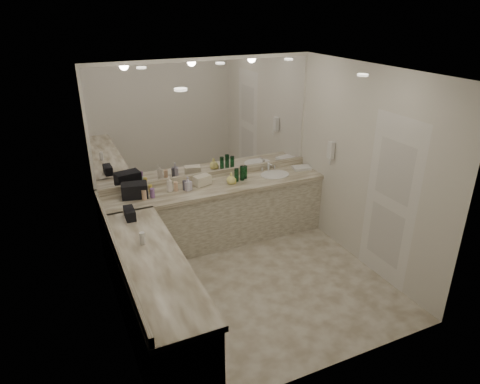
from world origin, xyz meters
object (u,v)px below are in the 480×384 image
hand_towel (302,168)px  soap_bottle_c (231,178)px  cream_cosmetic_case (202,181)px  sink (275,175)px  soap_bottle_a (169,184)px  black_toiletry_bag (135,191)px  wall_phone (331,150)px  soap_bottle_b (188,183)px

hand_towel → soap_bottle_c: size_ratio=1.60×
cream_cosmetic_case → sink: bearing=-19.1°
soap_bottle_a → soap_bottle_c: size_ratio=1.32×
cream_cosmetic_case → soap_bottle_c: size_ratio=1.39×
soap_bottle_c → black_toiletry_bag: bearing=175.4°
wall_phone → soap_bottle_a: (-2.20, 0.55, -0.34)m
soap_bottle_b → cream_cosmetic_case: bearing=19.1°
soap_bottle_b → hand_towel: bearing=1.2°
wall_phone → hand_towel: wall_phone is taller
sink → soap_bottle_a: soap_bottle_a is taller
sink → black_toiletry_bag: bearing=178.3°
hand_towel → soap_bottle_c: 1.23m
black_toiletry_bag → soap_bottle_a: soap_bottle_a is taller
wall_phone → hand_towel: bearing=102.1°
sink → black_toiletry_bag: 2.07m
black_toiletry_bag → soap_bottle_b: 0.71m
sink → cream_cosmetic_case: bearing=175.9°
wall_phone → black_toiletry_bag: wall_phone is taller
cream_cosmetic_case → soap_bottle_a: 0.48m
cream_cosmetic_case → soap_bottle_b: bearing=-175.9°
soap_bottle_b → wall_phone: bearing=-14.2°
soap_bottle_c → sink: bearing=3.6°
sink → soap_bottle_c: bearing=-176.4°
wall_phone → soap_bottle_a: size_ratio=1.08×
wall_phone → cream_cosmetic_case: size_ratio=1.03×
sink → wall_phone: wall_phone is taller
sink → soap_bottle_a: size_ratio=1.99×
cream_cosmetic_case → soap_bottle_b: size_ratio=1.18×
wall_phone → soap_bottle_c: bearing=161.3°
black_toiletry_bag → soap_bottle_c: size_ratio=1.98×
sink → soap_bottle_c: 0.74m
black_toiletry_bag → soap_bottle_a: size_ratio=1.50×
black_toiletry_bag → soap_bottle_a: 0.47m
cream_cosmetic_case → soap_bottle_b: soap_bottle_b is taller
cream_cosmetic_case → wall_phone: bearing=-33.6°
cream_cosmetic_case → soap_bottle_a: (-0.48, -0.03, 0.04)m
hand_towel → soap_bottle_c: soap_bottle_c is taller
sink → soap_bottle_b: soap_bottle_b is taller
cream_cosmetic_case → hand_towel: cream_cosmetic_case is taller
wall_phone → black_toiletry_bag: (-2.67, 0.56, -0.36)m
soap_bottle_b → soap_bottle_c: (0.63, -0.04, -0.01)m
wall_phone → black_toiletry_bag: size_ratio=0.72×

